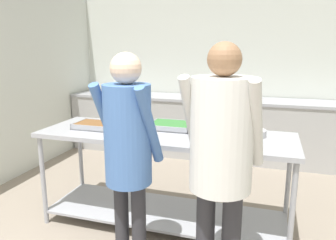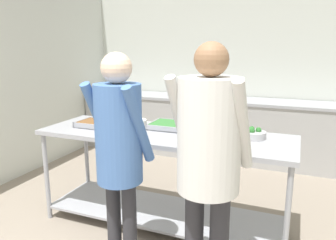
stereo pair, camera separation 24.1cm
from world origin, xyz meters
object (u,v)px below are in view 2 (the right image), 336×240
Objects in this scene: serving_tray_roast at (172,126)px; guest_serving_right at (119,143)px; sauce_pan at (205,138)px; guest_serving_left at (209,150)px; serving_tray_vegetables at (98,124)px; broccoli_bowl at (253,134)px; water_bottle at (197,88)px; plate_stack at (135,123)px.

guest_serving_right reaches higher than serving_tray_roast.
sauce_pan is 0.61m from guest_serving_left.
serving_tray_vegetables is at bearing -163.53° from serving_tray_roast.
guest_serving_right is at bearing -47.59° from serving_tray_vegetables.
serving_tray_vegetables is 1.48m from broccoli_bowl.
water_bottle is (-0.79, 2.36, 0.09)m from sauce_pan.
serving_tray_roast is at bearing 16.47° from serving_tray_vegetables.
plate_stack is 1.13m from broccoli_bowl.
guest_serving_left is 3.09m from water_bottle.
guest_serving_left is at bearing -56.58° from serving_tray_roast.
sauce_pan is 0.24× the size of guest_serving_right.
serving_tray_roast is 0.95m from guest_serving_right.
broccoli_bowl is at bearing 79.87° from guest_serving_left.
plate_stack is 0.59× the size of serving_tray_roast.
plate_stack is at bearing 160.61° from sauce_pan.
guest_serving_left is at bearing -41.31° from plate_stack.
sauce_pan is 0.23× the size of guest_serving_left.
guest_serving_left is at bearing -71.60° from water_bottle.
serving_tray_vegetables is 0.73m from serving_tray_roast.
serving_tray_roast is 1.03× the size of sauce_pan.
serving_tray_vegetables is 1.51m from guest_serving_left.
sauce_pan is at bearing -71.40° from water_bottle.
guest_serving_right reaches higher than broccoli_bowl.
guest_serving_right is 2.97m from water_bottle.
serving_tray_roast is at bearing 175.65° from broccoli_bowl.
serving_tray_vegetables and serving_tray_roast have the same top height.
broccoli_bowl is at bearing -61.21° from water_bottle.
broccoli_bowl is (0.34, 0.30, -0.01)m from sauce_pan.
broccoli_bowl is 0.13× the size of guest_serving_left.
serving_tray_vegetables is 1.73× the size of broccoli_bowl.
sauce_pan is at bearing -19.39° from plate_stack.
serving_tray_vegetables is 2.24m from water_bottle.
guest_serving_right is 6.00× the size of water_bottle.
guest_serving_right is (-0.45, -0.59, 0.07)m from sauce_pan.
serving_tray_vegetables is at bearing -98.72° from water_bottle.
broccoli_bowl is 0.80× the size of water_bottle.
serving_tray_roast is at bearing -79.78° from water_bottle.
sauce_pan is 1.77× the size of broccoli_bowl.
guest_serving_left is (0.97, -0.85, 0.10)m from plate_stack.
broccoli_bowl is at bearing 48.35° from guest_serving_right.
serving_tray_vegetables is 1.14m from sauce_pan.
serving_tray_vegetables is at bearing -159.77° from plate_stack.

